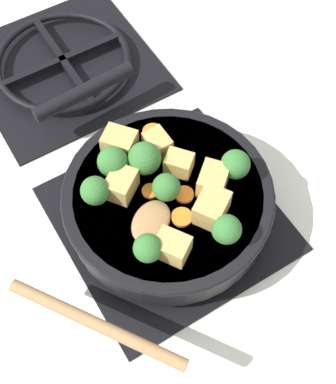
{
  "coord_description": "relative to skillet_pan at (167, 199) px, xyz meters",
  "views": [
    {
      "loc": [
        -0.19,
        -0.32,
        0.72
      ],
      "look_at": [
        0.0,
        0.0,
        0.08
      ],
      "focal_mm": 50.0,
      "sensor_mm": 36.0,
      "label": 1
    }
  ],
  "objects": [
    {
      "name": "ground_plane",
      "position": [
        0.0,
        -0.0,
        -0.06
      ],
      "size": [
        2.4,
        2.4,
        0.0
      ],
      "primitive_type": "plane",
      "color": "silver"
    },
    {
      "name": "front_burner_grate",
      "position": [
        0.0,
        -0.0,
        -0.05
      ],
      "size": [
        0.31,
        0.31,
        0.03
      ],
      "color": "black",
      "rests_on": "ground_plane"
    },
    {
      "name": "rear_burner_grate",
      "position": [
        0.0,
        0.36,
        -0.05
      ],
      "size": [
        0.31,
        0.31,
        0.03
      ],
      "color": "black",
      "rests_on": "ground_plane"
    },
    {
      "name": "skillet_pan",
      "position": [
        0.0,
        0.0,
        0.0
      ],
      "size": [
        0.3,
        0.4,
        0.06
      ],
      "color": "black",
      "rests_on": "front_burner_grate"
    },
    {
      "name": "wooden_spoon",
      "position": [
        -0.12,
        -0.08,
        0.03
      ],
      "size": [
        0.24,
        0.23,
        0.02
      ],
      "color": "#A87A4C",
      "rests_on": "skillet_pan"
    },
    {
      "name": "tofu_cube_center_large",
      "position": [
        0.02,
        0.07,
        0.04
      ],
      "size": [
        0.03,
        0.04,
        0.03
      ],
      "primitive_type": "cube",
      "rotation": [
        0.0,
        0.0,
        1.59
      ],
      "color": "tan",
      "rests_on": "skillet_pan"
    },
    {
      "name": "tofu_cube_near_handle",
      "position": [
        0.03,
        -0.06,
        0.04
      ],
      "size": [
        0.06,
        0.06,
        0.04
      ],
      "primitive_type": "cube",
      "rotation": [
        0.0,
        0.0,
        3.71
      ],
      "color": "tan",
      "rests_on": "skillet_pan"
    },
    {
      "name": "tofu_cube_east_chunk",
      "position": [
        -0.02,
        0.09,
        0.04
      ],
      "size": [
        0.06,
        0.06,
        0.04
      ],
      "primitive_type": "cube",
      "rotation": [
        0.0,
        0.0,
        2.25
      ],
      "color": "tan",
      "rests_on": "skillet_pan"
    },
    {
      "name": "tofu_cube_west_chunk",
      "position": [
        -0.04,
        -0.08,
        0.04
      ],
      "size": [
        0.05,
        0.05,
        0.03
      ],
      "primitive_type": "cube",
      "rotation": [
        0.0,
        0.0,
        5.29
      ],
      "color": "tan",
      "rests_on": "skillet_pan"
    },
    {
      "name": "tofu_cube_back_piece",
      "position": [
        0.06,
        -0.03,
        0.04
      ],
      "size": [
        0.06,
        0.06,
        0.04
      ],
      "primitive_type": "cube",
      "rotation": [
        0.0,
        0.0,
        3.84
      ],
      "color": "tan",
      "rests_on": "skillet_pan"
    },
    {
      "name": "tofu_cube_front_piece",
      "position": [
        -0.05,
        0.03,
        0.04
      ],
      "size": [
        0.06,
        0.05,
        0.04
      ],
      "primitive_type": "cube",
      "rotation": [
        0.0,
        0.0,
        3.77
      ],
      "color": "tan",
      "rests_on": "skillet_pan"
    },
    {
      "name": "tofu_cube_mid_small",
      "position": [
        0.03,
        0.02,
        0.04
      ],
      "size": [
        0.05,
        0.05,
        0.03
      ],
      "primitive_type": "cube",
      "rotation": [
        0.0,
        0.0,
        5.4
      ],
      "color": "tan",
      "rests_on": "skillet_pan"
    },
    {
      "name": "broccoli_floret_near_spoon",
      "position": [
        0.09,
        -0.03,
        0.05
      ],
      "size": [
        0.04,
        0.04,
        0.05
      ],
      "color": "#709956",
      "rests_on": "skillet_pan"
    },
    {
      "name": "broccoli_floret_center_top",
      "position": [
        -0.09,
        0.04,
        0.05
      ],
      "size": [
        0.04,
        0.04,
        0.05
      ],
      "color": "#709956",
      "rests_on": "skillet_pan"
    },
    {
      "name": "broccoli_floret_east_rim",
      "position": [
        -0.05,
        0.06,
        0.05
      ],
      "size": [
        0.04,
        0.04,
        0.05
      ],
      "color": "#709956",
      "rests_on": "skillet_pan"
    },
    {
      "name": "broccoli_floret_west_rim",
      "position": [
        -0.01,
        0.05,
        0.05
      ],
      "size": [
        0.05,
        0.05,
        0.05
      ],
      "color": "#709956",
      "rests_on": "skillet_pan"
    },
    {
      "name": "broccoli_floret_north_edge",
      "position": [
        -0.01,
        -0.01,
        0.05
      ],
      "size": [
        0.04,
        0.04,
        0.05
      ],
      "color": "#709956",
      "rests_on": "skillet_pan"
    },
    {
      "name": "broccoli_floret_south_cluster",
      "position": [
        0.03,
        -0.1,
        0.05
      ],
      "size": [
        0.04,
        0.04,
        0.05
      ],
      "color": "#709956",
      "rests_on": "skillet_pan"
    },
    {
      "name": "broccoli_floret_mid_floret",
      "position": [
        -0.07,
        -0.07,
        0.05
      ],
      "size": [
        0.04,
        0.04,
        0.05
      ],
      "color": "#709956",
      "rests_on": "skillet_pan"
    },
    {
      "name": "carrot_slice_orange_thin",
      "position": [
        0.03,
        0.1,
        0.03
      ],
      "size": [
        0.03,
        0.03,
        0.01
      ],
      "primitive_type": "cylinder",
      "color": "orange",
      "rests_on": "skillet_pan"
    },
    {
      "name": "carrot_slice_near_center",
      "position": [
        -0.01,
        -0.05,
        0.03
      ],
      "size": [
        0.03,
        0.03,
        0.01
      ],
      "primitive_type": "cylinder",
      "color": "orange",
      "rests_on": "skillet_pan"
    },
    {
      "name": "carrot_slice_edge_slice",
      "position": [
        -0.02,
        0.01,
        0.03
      ],
      "size": [
        0.02,
        0.02,
        0.01
      ],
      "primitive_type": "cylinder",
      "color": "orange",
      "rests_on": "skillet_pan"
    },
    {
      "name": "carrot_slice_under_broccoli",
      "position": [
        0.02,
        -0.02,
        0.03
      ],
      "size": [
        0.03,
        0.03,
        0.01
      ],
      "primitive_type": "cylinder",
      "color": "orange",
      "rests_on": "skillet_pan"
    }
  ]
}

